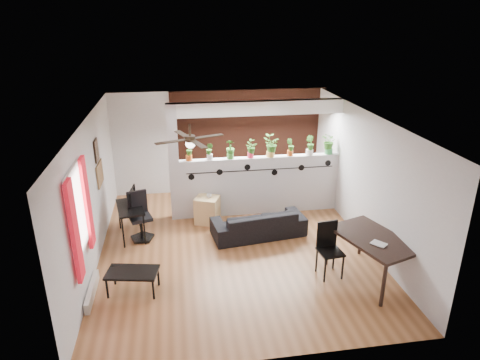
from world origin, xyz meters
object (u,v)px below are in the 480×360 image
object	(u,v)px
potted_plant_0	(189,151)
cube_shelf	(207,210)
potted_plant_3	(251,148)
potted_plant_6	(310,145)
potted_plant_7	(329,143)
cup	(209,196)
dining_table	(373,242)
ceiling_fan	(190,140)
potted_plant_5	(290,147)
potted_plant_4	(271,146)
office_chair	(140,219)
coffee_table	(132,274)
sofa	(258,223)
computer_desk	(130,209)
folding_chair	(329,244)
potted_plant_2	(230,149)
potted_plant_1	(210,151)

from	to	relation	value
potted_plant_0	cube_shelf	bearing A→B (deg)	-45.27
potted_plant_3	potted_plant_6	distance (m)	1.35
potted_plant_6	potted_plant_7	bearing A→B (deg)	0.00
potted_plant_3	cup	bearing A→B (deg)	-160.64
potted_plant_6	dining_table	distance (m)	3.04
cube_shelf	ceiling_fan	bearing A→B (deg)	-81.47
potted_plant_5	cube_shelf	world-z (taller)	potted_plant_5
potted_plant_6	dining_table	world-z (taller)	potted_plant_6
potted_plant_0	potted_plant_4	world-z (taller)	potted_plant_4
dining_table	potted_plant_5	bearing A→B (deg)	103.70
office_chair	coffee_table	size ratio (longest dim) A/B	1.09
sofa	computer_desk	world-z (taller)	computer_desk
potted_plant_4	potted_plant_7	size ratio (longest dim) A/B	1.01
potted_plant_5	folding_chair	world-z (taller)	potted_plant_5
potted_plant_7	cup	distance (m)	2.95
potted_plant_2	dining_table	distance (m)	3.66
ceiling_fan	sofa	world-z (taller)	ceiling_fan
cup	folding_chair	world-z (taller)	folding_chair
potted_plant_4	dining_table	bearing A→B (deg)	-68.22
potted_plant_5	sofa	bearing A→B (deg)	-130.26
potted_plant_1	cup	distance (m)	0.98
potted_plant_0	cup	size ratio (longest dim) A/B	3.55
potted_plant_2	cube_shelf	xyz separation A→B (m)	(-0.57, -0.34, -1.28)
potted_plant_7	dining_table	xyz separation A→B (m)	(-0.20, -2.90, -0.89)
ceiling_fan	coffee_table	xyz separation A→B (m)	(-1.07, -0.88, -1.97)
potted_plant_0	cup	distance (m)	1.05
ceiling_fan	potted_plant_5	size ratio (longest dim) A/B	3.09
sofa	dining_table	size ratio (longest dim) A/B	1.10
potted_plant_1	potted_plant_7	bearing A→B (deg)	-0.00
potted_plant_2	coffee_table	distance (m)	3.56
sofa	folding_chair	world-z (taller)	folding_chair
computer_desk	coffee_table	size ratio (longest dim) A/B	1.12
potted_plant_7	cube_shelf	xyz separation A→B (m)	(-2.82, -0.34, -1.30)
potted_plant_0	potted_plant_3	world-z (taller)	potted_plant_0
potted_plant_5	cube_shelf	size ratio (longest dim) A/B	0.65
potted_plant_0	dining_table	size ratio (longest dim) A/B	0.24
office_chair	folding_chair	distance (m)	3.79
potted_plant_5	coffee_table	size ratio (longest dim) A/B	0.43
sofa	dining_table	world-z (taller)	dining_table
ceiling_fan	potted_plant_2	world-z (taller)	ceiling_fan
cube_shelf	potted_plant_1	bearing A→B (deg)	93.64
cube_shelf	office_chair	bearing A→B (deg)	-137.83
potted_plant_2	potted_plant_6	bearing A→B (deg)	0.00
ceiling_fan	cube_shelf	size ratio (longest dim) A/B	2.00
dining_table	sofa	bearing A→B (deg)	131.88
potted_plant_1	potted_plant_7	world-z (taller)	potted_plant_7
potted_plant_7	cup	xyz separation A→B (m)	(-2.77, -0.34, -0.96)
potted_plant_1	folding_chair	distance (m)	3.35
ceiling_fan	folding_chair	xyz separation A→B (m)	(2.29, -0.84, -1.73)
computer_desk	folding_chair	size ratio (longest dim) A/B	1.03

